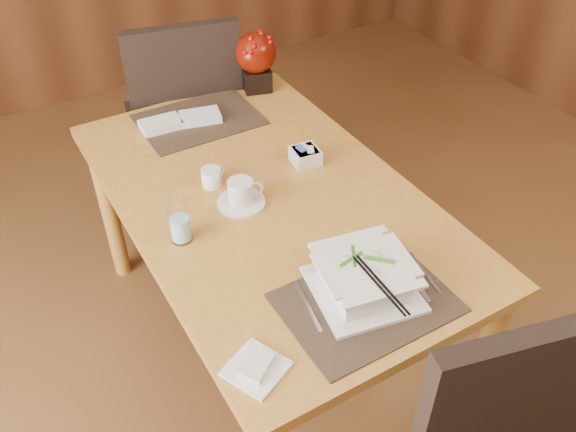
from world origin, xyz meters
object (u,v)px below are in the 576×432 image
water_glass (179,220)px  sugar_caddy (305,156)px  coffee_cup (241,194)px  bread_plate (256,369)px  berry_decor (256,58)px  far_chair (185,114)px  creamer_jug (211,177)px  dining_table (268,218)px  soup_setting (364,278)px

water_glass → sugar_caddy: bearing=16.1°
coffee_cup → bread_plate: (-0.26, -0.59, -0.03)m
berry_decor → bread_plate: bearing=-118.3°
far_chair → coffee_cup: bearing=91.6°
coffee_cup → berry_decor: (0.41, 0.66, 0.10)m
creamer_jug → bread_plate: bearing=-129.4°
dining_table → bread_plate: 0.70m
soup_setting → creamer_jug: size_ratio=3.69×
creamer_jug → far_chair: size_ratio=0.08×
dining_table → coffee_cup: 0.16m
dining_table → coffee_cup: (-0.09, 0.00, 0.13)m
water_glass → bread_plate: size_ratio=1.14×
sugar_caddy → far_chair: (-0.14, 0.79, -0.19)m
berry_decor → coffee_cup: bearing=-121.9°
berry_decor → far_chair: bearing=138.2°
coffee_cup → sugar_caddy: (0.30, 0.09, -0.01)m
water_glass → coffee_cup: bearing=14.9°
water_glass → creamer_jug: water_glass is taller
dining_table → soup_setting: soup_setting is taller
dining_table → far_chair: far_chair is taller
bread_plate → creamer_jug: bearing=73.1°
dining_table → water_glass: 0.37m
sugar_caddy → creamer_jug: bearing=171.8°
dining_table → berry_decor: size_ratio=6.12×
water_glass → sugar_caddy: size_ratio=1.64×
coffee_cup → water_glass: (-0.23, -0.06, 0.04)m
soup_setting → creamer_jug: bearing=113.3°
berry_decor → water_glass: bearing=-131.8°
soup_setting → coffee_cup: 0.53m
soup_setting → water_glass: size_ratio=2.09×
soup_setting → coffee_cup: bearing=112.6°
soup_setting → sugar_caddy: (0.19, 0.61, -0.03)m
far_chair → berry_decor: bearing=150.1°
dining_table → creamer_jug: (-0.13, 0.14, 0.13)m
sugar_caddy → far_chair: bearing=100.1°
creamer_jug → sugar_caddy: creamer_jug is taller
dining_table → creamer_jug: size_ratio=17.54×
coffee_cup → bread_plate: bearing=-113.9°
dining_table → bread_plate: (-0.36, -0.59, 0.10)m
creamer_jug → berry_decor: 0.69m
berry_decor → bread_plate: 1.42m
dining_table → sugar_caddy: (0.21, 0.10, 0.12)m
soup_setting → coffee_cup: soup_setting is taller
soup_setting → water_glass: water_glass is taller
coffee_cup → water_glass: 0.24m
bread_plate → far_chair: 1.54m
soup_setting → coffee_cup: size_ratio=2.02×
coffee_cup → far_chair: far_chair is taller
creamer_jug → bread_plate: creamer_jug is taller
coffee_cup → creamer_jug: 0.15m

